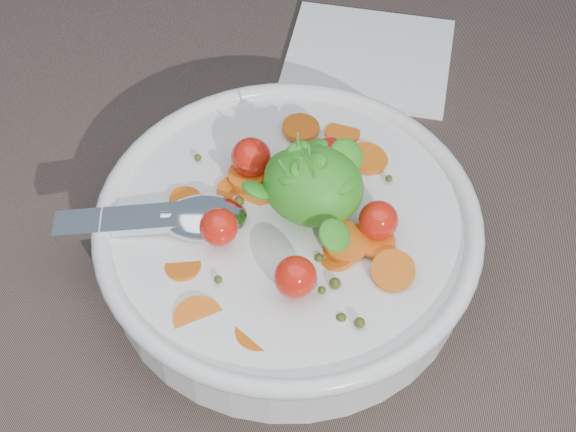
# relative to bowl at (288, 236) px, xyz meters

# --- Properties ---
(ground) EXTENTS (6.00, 6.00, 0.00)m
(ground) POSITION_rel_bowl_xyz_m (-0.00, 0.03, -0.03)
(ground) COLOR brown
(ground) RESTS_ON ground
(bowl) EXTENTS (0.28, 0.26, 0.11)m
(bowl) POSITION_rel_bowl_xyz_m (0.00, 0.00, 0.00)
(bowl) COLOR white
(bowl) RESTS_ON ground
(napkin) EXTENTS (0.15, 0.13, 0.01)m
(napkin) POSITION_rel_bowl_xyz_m (0.01, 0.22, -0.03)
(napkin) COLOR white
(napkin) RESTS_ON ground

